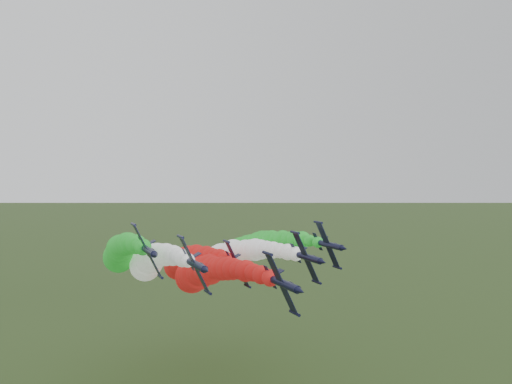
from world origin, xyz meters
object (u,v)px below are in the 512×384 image
jet_inner_right (227,257)px  jet_trail (185,261)px  jet_lead (201,273)px  jet_outer_left (121,252)px  jet_inner_left (150,261)px  jet_outer_right (248,249)px

jet_inner_right → jet_trail: size_ratio=1.00×
jet_lead → jet_trail: (4.14, 27.48, -1.75)m
jet_lead → jet_inner_right: bearing=47.4°
jet_inner_right → jet_outer_left: jet_outer_left is taller
jet_lead → jet_inner_left: jet_inner_left is taller
jet_lead → jet_inner_left: (-10.37, 10.88, 2.05)m
jet_inner_left → jet_inner_right: bearing=6.3°
jet_lead → jet_outer_right: 29.25m
jet_inner_left → jet_inner_right: (22.68, 2.51, -0.93)m
jet_inner_left → jet_trail: (14.52, 16.60, -3.80)m
jet_outer_left → jet_trail: (20.47, 7.05, -5.18)m
jet_trail → jet_outer_left: bearing=-161.0°
jet_inner_left → jet_lead: bearing=-46.4°
jet_lead → jet_outer_right: jet_outer_right is taller
jet_lead → jet_outer_left: jet_outer_left is taller
jet_inner_left → jet_outer_right: jet_outer_right is taller
jet_lead → jet_trail: 27.85m
jet_lead → jet_inner_left: bearing=133.6°
jet_inner_left → jet_outer_left: (-5.95, 9.56, 1.38)m
jet_inner_left → jet_outer_right: size_ratio=0.99×
jet_lead → jet_outer_left: (-16.33, 20.44, 3.43)m
jet_trail → jet_outer_right: bearing=-24.4°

